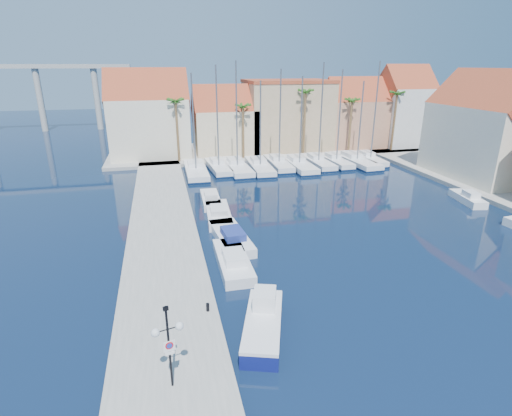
% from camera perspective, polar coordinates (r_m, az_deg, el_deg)
% --- Properties ---
extents(ground, '(260.00, 260.00, 0.00)m').
position_cam_1_polar(ground, '(25.18, 9.32, -15.41)').
color(ground, black).
rests_on(ground, ground).
extents(quay_west, '(6.00, 77.00, 0.50)m').
position_cam_1_polar(quay_west, '(35.26, -13.11, -4.41)').
color(quay_west, gray).
rests_on(quay_west, ground).
extents(shore_north, '(54.00, 16.00, 0.50)m').
position_cam_1_polar(shore_north, '(70.74, 2.00, 8.29)').
color(shore_north, gray).
rests_on(shore_north, ground).
extents(lamp_post, '(1.42, 0.62, 4.25)m').
position_cam_1_polar(lamp_post, '(18.69, -12.46, -17.30)').
color(lamp_post, black).
rests_on(lamp_post, quay_west).
extents(bollard, '(0.20, 0.20, 0.50)m').
position_cam_1_polar(bollard, '(24.73, -6.91, -13.89)').
color(bollard, black).
rests_on(bollard, quay_west).
extents(fishing_boat, '(3.76, 6.23, 2.07)m').
position_cam_1_polar(fishing_boat, '(23.48, 1.05, -15.96)').
color(fishing_boat, navy).
rests_on(fishing_boat, ground).
extents(motorboat_west_0, '(2.27, 6.91, 1.40)m').
position_cam_1_polar(motorboat_west_0, '(30.31, -3.29, -7.52)').
color(motorboat_west_0, white).
rests_on(motorboat_west_0, ground).
extents(motorboat_west_1, '(2.95, 7.51, 1.40)m').
position_cam_1_polar(motorboat_west_1, '(34.27, -3.55, -4.15)').
color(motorboat_west_1, white).
rests_on(motorboat_west_1, ground).
extents(motorboat_west_2, '(2.71, 7.15, 1.40)m').
position_cam_1_polar(motorboat_west_2, '(39.59, -5.38, -0.82)').
color(motorboat_west_2, white).
rests_on(motorboat_west_2, ground).
extents(motorboat_west_3, '(2.08, 5.94, 1.40)m').
position_cam_1_polar(motorboat_west_3, '(44.02, -6.50, 1.29)').
color(motorboat_west_3, white).
rests_on(motorboat_west_3, ground).
extents(motorboat_east_1, '(2.51, 5.35, 1.40)m').
position_cam_1_polar(motorboat_east_1, '(49.89, 28.02, 1.27)').
color(motorboat_east_1, white).
rests_on(motorboat_east_1, ground).
extents(sailboat_0, '(2.98, 10.86, 13.41)m').
position_cam_1_polar(sailboat_0, '(56.25, -8.60, 5.39)').
color(sailboat_0, white).
rests_on(sailboat_0, ground).
extents(sailboat_1, '(3.01, 9.47, 14.40)m').
position_cam_1_polar(sailboat_1, '(57.68, -5.43, 5.93)').
color(sailboat_1, white).
rests_on(sailboat_1, ground).
extents(sailboat_2, '(3.12, 10.90, 14.90)m').
position_cam_1_polar(sailboat_2, '(57.56, -2.80, 5.94)').
color(sailboat_2, white).
rests_on(sailboat_2, ground).
extents(sailboat_3, '(3.20, 10.52, 12.40)m').
position_cam_1_polar(sailboat_3, '(57.83, 0.49, 6.00)').
color(sailboat_3, white).
rests_on(sailboat_3, ground).
extents(sailboat_4, '(2.82, 9.60, 13.84)m').
position_cam_1_polar(sailboat_4, '(59.56, 3.19, 6.42)').
color(sailboat_4, white).
rests_on(sailboat_4, ground).
extents(sailboat_5, '(2.86, 10.69, 12.91)m').
position_cam_1_polar(sailboat_5, '(59.37, 6.02, 6.26)').
color(sailboat_5, white).
rests_on(sailboat_5, ground).
extents(sailboat_6, '(2.61, 9.48, 14.68)m').
position_cam_1_polar(sailboat_6, '(61.09, 8.73, 6.57)').
color(sailboat_6, white).
rests_on(sailboat_6, ground).
extents(sailboat_7, '(2.65, 8.90, 13.79)m').
position_cam_1_polar(sailboat_7, '(62.12, 11.20, 6.65)').
color(sailboat_7, white).
rests_on(sailboat_7, ground).
extents(sailboat_8, '(3.67, 11.41, 12.20)m').
position_cam_1_polar(sailboat_8, '(63.24, 13.93, 6.61)').
color(sailboat_8, white).
rests_on(sailboat_8, ground).
extents(sailboat_9, '(2.68, 8.75, 14.89)m').
position_cam_1_polar(sailboat_9, '(64.78, 15.84, 6.83)').
color(sailboat_9, white).
rests_on(sailboat_9, ground).
extents(building_0, '(12.30, 9.00, 13.50)m').
position_cam_1_polar(building_0, '(66.27, -15.02, 12.36)').
color(building_0, beige).
rests_on(building_0, shore_north).
extents(building_1, '(10.30, 8.00, 11.00)m').
position_cam_1_polar(building_1, '(67.24, -4.45, 12.00)').
color(building_1, '#CCB890').
rests_on(building_1, shore_north).
extents(building_2, '(14.20, 10.20, 11.50)m').
position_cam_1_polar(building_2, '(70.64, 4.47, 13.16)').
color(building_2, tan).
rests_on(building_2, shore_north).
extents(building_3, '(10.30, 8.00, 12.00)m').
position_cam_1_polar(building_3, '(74.34, 13.77, 12.69)').
color(building_3, '#B6765C').
rests_on(building_3, shore_north).
extents(building_4, '(8.30, 8.00, 14.00)m').
position_cam_1_polar(building_4, '(77.86, 20.25, 13.18)').
color(building_4, silver).
rests_on(building_4, shore_north).
extents(building_6, '(9.00, 14.30, 13.50)m').
position_cam_1_polar(building_6, '(59.48, 30.13, 9.59)').
color(building_6, beige).
rests_on(building_6, shore_east).
extents(palm_0, '(2.60, 2.60, 10.15)m').
position_cam_1_polar(palm_0, '(61.07, -11.43, 14.46)').
color(palm_0, brown).
rests_on(palm_0, shore_north).
extents(palm_1, '(2.60, 2.60, 9.15)m').
position_cam_1_polar(palm_1, '(62.38, -1.89, 14.06)').
color(palm_1, brown).
rests_on(palm_1, shore_north).
extents(palm_2, '(2.60, 2.60, 11.15)m').
position_cam_1_polar(palm_2, '(64.98, 7.10, 15.82)').
color(palm_2, brown).
rests_on(palm_2, shore_north).
extents(palm_3, '(2.60, 2.60, 9.65)m').
position_cam_1_polar(palm_3, '(68.28, 13.57, 14.44)').
color(palm_3, brown).
rests_on(palm_3, shore_north).
extents(palm_4, '(2.60, 2.60, 10.65)m').
position_cam_1_polar(palm_4, '(72.14, 19.52, 14.90)').
color(palm_4, brown).
rests_on(palm_4, shore_north).
extents(viaduct, '(48.00, 2.20, 14.45)m').
position_cam_1_polar(viaduct, '(105.38, -31.49, 14.81)').
color(viaduct, '#9E9E99').
rests_on(viaduct, ground).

